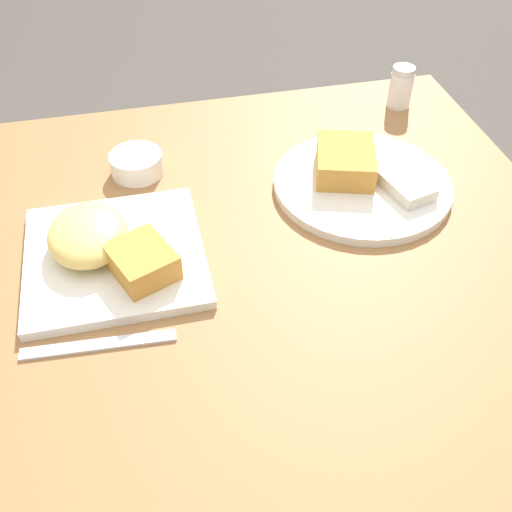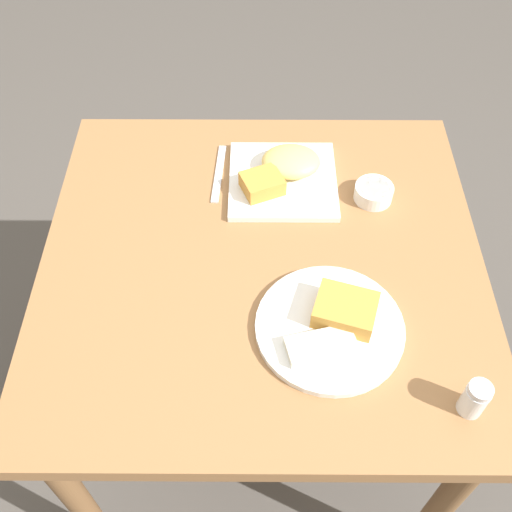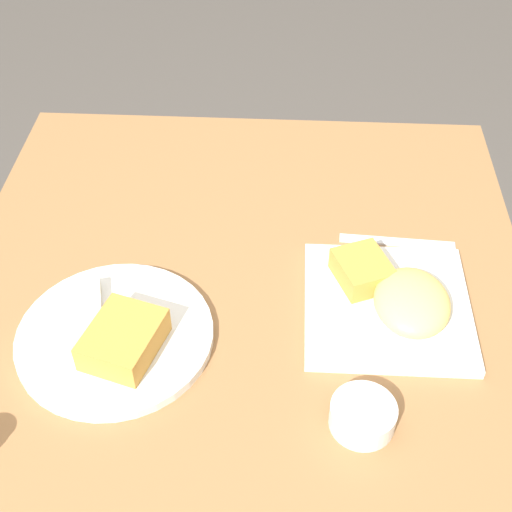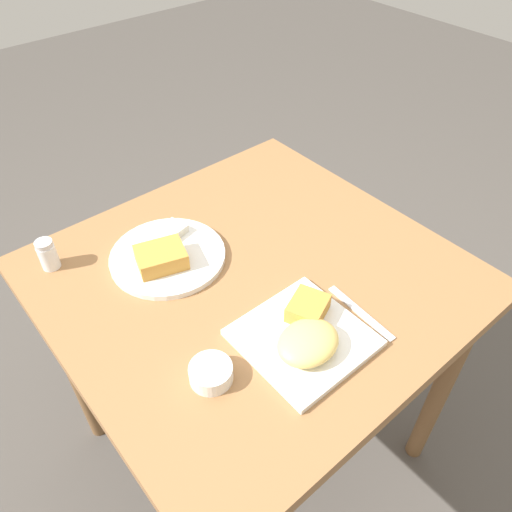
{
  "view_description": "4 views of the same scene",
  "coord_description": "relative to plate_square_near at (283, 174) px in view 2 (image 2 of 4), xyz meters",
  "views": [
    {
      "loc": [
        0.55,
        -0.15,
        1.32
      ],
      "look_at": [
        0.02,
        -0.03,
        0.8
      ],
      "focal_mm": 42.0,
      "sensor_mm": 36.0,
      "label": 1
    },
    {
      "loc": [
        0.01,
        0.73,
        1.69
      ],
      "look_at": [
        0.01,
        0.03,
        0.81
      ],
      "focal_mm": 42.0,
      "sensor_mm": 36.0,
      "label": 2
    },
    {
      "loc": [
        -0.73,
        -0.06,
        1.52
      ],
      "look_at": [
        0.02,
        -0.02,
        0.8
      ],
      "focal_mm": 50.0,
      "sensor_mm": 36.0,
      "label": 3
    },
    {
      "loc": [
        -0.51,
        -0.61,
        1.56
      ],
      "look_at": [
        0.01,
        -0.0,
        0.82
      ],
      "focal_mm": 35.0,
      "sensor_mm": 36.0,
      "label": 4
    }
  ],
  "objects": [
    {
      "name": "plate_square_near",
      "position": [
        0.0,
        0.0,
        0.0
      ],
      "size": [
        0.23,
        0.23,
        0.06
      ],
      "color": "white",
      "rests_on": "dining_table"
    },
    {
      "name": "sauce_ramekin",
      "position": [
        -0.19,
        0.05,
        -0.0
      ],
      "size": [
        0.08,
        0.08,
        0.03
      ],
      "color": "white",
      "rests_on": "dining_table"
    },
    {
      "name": "ground_plane",
      "position": [
        0.05,
        0.21,
        -0.79
      ],
      "size": [
        8.0,
        8.0,
        0.0
      ],
      "primitive_type": "plane",
      "color": "#4C4742"
    },
    {
      "name": "salt_shaker",
      "position": [
        -0.29,
        0.53,
        0.01
      ],
      "size": [
        0.04,
        0.04,
        0.07
      ],
      "color": "white",
      "rests_on": "dining_table"
    },
    {
      "name": "plate_oval_far",
      "position": [
        -0.08,
        0.38,
        -0.01
      ],
      "size": [
        0.27,
        0.27,
        0.05
      ],
      "color": "white",
      "rests_on": "dining_table"
    },
    {
      "name": "butter_knife",
      "position": [
        0.14,
        -0.02,
        -0.02
      ],
      "size": [
        0.03,
        0.18,
        0.0
      ],
      "rotation": [
        0.0,
        0.0,
        1.51
      ],
      "color": "silver",
      "rests_on": "dining_table"
    },
    {
      "name": "dining_table",
      "position": [
        0.05,
        0.21,
        -0.12
      ],
      "size": [
        0.86,
        0.84,
        0.77
      ],
      "color": "olive",
      "rests_on": "ground_plane"
    }
  ]
}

